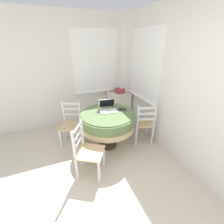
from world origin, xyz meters
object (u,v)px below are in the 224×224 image
object	(u,v)px
laptop	(108,108)
dining_chair_left_flank	(71,124)
cell_phone	(125,109)
dining_chair_camera_near	(87,152)
dining_chair_near_back_window	(103,111)
corner_cabinet	(119,106)
computer_mouse	(121,109)
dining_chair_near_right_window	(143,123)
storage_box	(120,91)
round_dining_table	(108,120)

from	to	relation	value
laptop	dining_chair_left_flank	world-z (taller)	laptop
cell_phone	dining_chair_camera_near	size ratio (longest dim) A/B	0.13
dining_chair_near_back_window	corner_cabinet	xyz separation A→B (m)	(0.55, 0.31, -0.06)
computer_mouse	dining_chair_near_right_window	xyz separation A→B (m)	(0.45, -0.16, -0.34)
dining_chair_near_right_window	dining_chair_left_flank	bearing A→B (deg)	159.58
cell_phone	dining_chair_left_flank	world-z (taller)	dining_chair_left_flank
dining_chair_camera_near	dining_chair_left_flank	bearing A→B (deg)	96.95
cell_phone	dining_chair_near_back_window	bearing A→B (deg)	105.69
computer_mouse	storage_box	world-z (taller)	storage_box
dining_chair_camera_near	cell_phone	bearing A→B (deg)	32.01
dining_chair_camera_near	computer_mouse	bearing A→B (deg)	35.39
computer_mouse	dining_chair_camera_near	xyz separation A→B (m)	(-0.81, -0.58, -0.34)
round_dining_table	laptop	xyz separation A→B (m)	(0.05, 0.10, 0.19)
dining_chair_near_back_window	computer_mouse	bearing A→B (deg)	-79.90
laptop	cell_phone	bearing A→B (deg)	-15.82
dining_chair_left_flank	corner_cabinet	bearing A→B (deg)	25.36
storage_box	computer_mouse	bearing A→B (deg)	-113.55
dining_chair_camera_near	dining_chair_near_back_window	bearing A→B (deg)	61.52
dining_chair_near_back_window	corner_cabinet	size ratio (longest dim) A/B	1.21
computer_mouse	dining_chair_camera_near	world-z (taller)	dining_chair_camera_near
laptop	dining_chair_near_back_window	world-z (taller)	laptop
dining_chair_near_right_window	storage_box	distance (m)	1.21
laptop	cell_phone	xyz separation A→B (m)	(0.31, -0.09, -0.04)
corner_cabinet	storage_box	size ratio (longest dim) A/B	3.34
laptop	dining_chair_camera_near	xyz separation A→B (m)	(-0.58, -0.64, -0.36)
computer_mouse	corner_cabinet	distance (m)	1.16
cell_phone	laptop	bearing A→B (deg)	164.18
corner_cabinet	storage_box	xyz separation A→B (m)	(0.00, -0.00, 0.42)
computer_mouse	dining_chair_left_flank	world-z (taller)	dining_chair_left_flank
cell_phone	corner_cabinet	bearing A→B (deg)	70.88
cell_phone	corner_cabinet	xyz separation A→B (m)	(0.35, 1.02, -0.38)
laptop	dining_chair_left_flank	distance (m)	0.83
dining_chair_near_right_window	dining_chair_camera_near	bearing A→B (deg)	-161.58
round_dining_table	cell_phone	bearing A→B (deg)	2.09
dining_chair_near_right_window	cell_phone	bearing A→B (deg)	160.26
cell_phone	storage_box	world-z (taller)	storage_box
corner_cabinet	dining_chair_near_right_window	bearing A→B (deg)	-88.96
laptop	dining_chair_left_flank	size ratio (longest dim) A/B	0.41
cell_phone	dining_chair_left_flank	bearing A→B (deg)	159.32
cell_phone	dining_chair_near_right_window	world-z (taller)	dining_chair_near_right_window
laptop	cell_phone	size ratio (longest dim) A/B	3.11
storage_box	cell_phone	bearing A→B (deg)	-109.35
computer_mouse	cell_phone	world-z (taller)	computer_mouse
laptop	dining_chair_near_right_window	size ratio (longest dim) A/B	0.41
dining_chair_camera_near	dining_chair_left_flank	size ratio (longest dim) A/B	1.00
dining_chair_near_back_window	dining_chair_left_flank	xyz separation A→B (m)	(-0.80, -0.33, 0.00)
laptop	dining_chair_left_flank	bearing A→B (deg)	157.22
cell_phone	storage_box	bearing A→B (deg)	70.65
dining_chair_camera_near	corner_cabinet	size ratio (longest dim) A/B	1.21
dining_chair_near_back_window	dining_chair_camera_near	world-z (taller)	same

